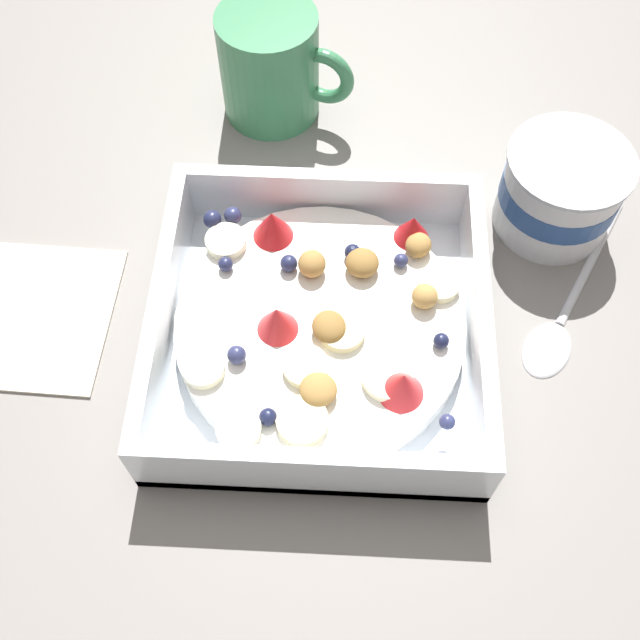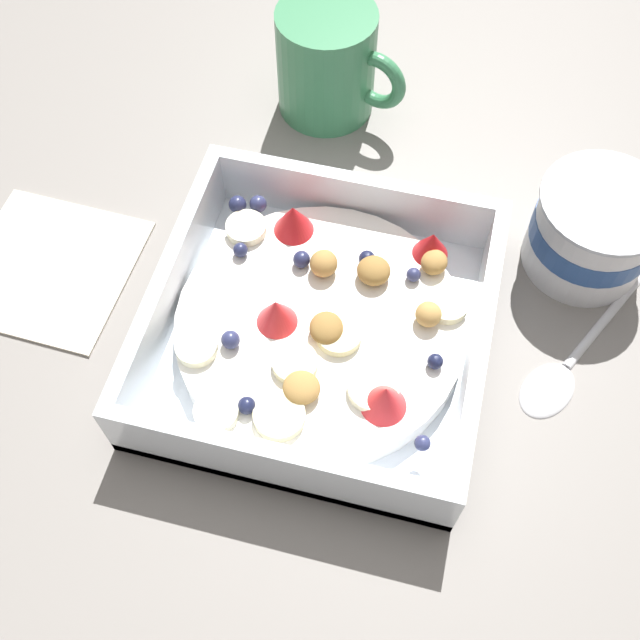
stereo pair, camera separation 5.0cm
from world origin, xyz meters
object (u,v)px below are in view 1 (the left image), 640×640
(fruit_bowl, at_px, (321,327))
(spoon, at_px, (562,319))
(folded_napkin, at_px, (27,313))
(coffee_mug, at_px, (272,66))
(yogurt_cup, at_px, (560,191))

(fruit_bowl, distance_m, spoon, 0.17)
(folded_napkin, bearing_deg, coffee_mug, 53.23)
(fruit_bowl, bearing_deg, spoon, 7.88)
(yogurt_cup, relative_size, coffee_mug, 0.84)
(coffee_mug, bearing_deg, folded_napkin, -126.77)
(spoon, bearing_deg, fruit_bowl, -172.12)
(fruit_bowl, xyz_separation_m, coffee_mug, (-0.05, 0.23, 0.03))
(yogurt_cup, height_order, coffee_mug, coffee_mug)
(fruit_bowl, xyz_separation_m, spoon, (0.17, 0.02, -0.02))
(fruit_bowl, xyz_separation_m, folded_napkin, (-0.21, 0.01, -0.02))
(spoon, xyz_separation_m, coffee_mug, (-0.22, 0.20, 0.04))
(spoon, xyz_separation_m, yogurt_cup, (0.00, 0.09, 0.03))
(spoon, height_order, coffee_mug, coffee_mug)
(fruit_bowl, bearing_deg, folded_napkin, 176.86)
(yogurt_cup, bearing_deg, coffee_mug, 153.29)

